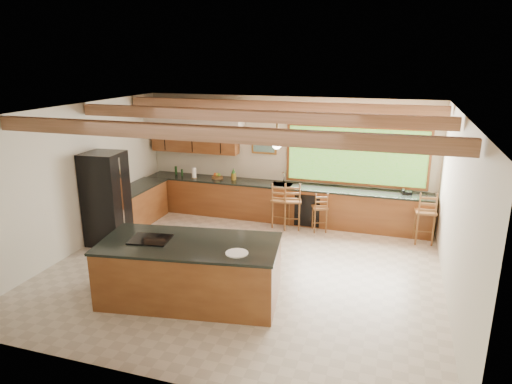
% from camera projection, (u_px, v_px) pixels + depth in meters
% --- Properties ---
extents(ground, '(7.20, 7.20, 0.00)m').
position_uv_depth(ground, '(243.00, 270.00, 8.69)').
color(ground, beige).
rests_on(ground, ground).
extents(room_shell, '(7.27, 6.54, 3.02)m').
position_uv_depth(room_shell, '(245.00, 149.00, 8.71)').
color(room_shell, beige).
rests_on(room_shell, ground).
extents(counter_run, '(7.12, 3.10, 1.22)m').
position_uv_depth(counter_run, '(245.00, 204.00, 11.10)').
color(counter_run, brown).
rests_on(counter_run, ground).
extents(island, '(3.08, 1.79, 1.03)m').
position_uv_depth(island, '(190.00, 271.00, 7.53)').
color(island, brown).
rests_on(island, ground).
extents(refrigerator, '(0.84, 0.82, 2.00)m').
position_uv_depth(refrigerator, '(106.00, 199.00, 9.71)').
color(refrigerator, black).
rests_on(refrigerator, ground).
extents(bar_stool_a, '(0.43, 0.43, 1.10)m').
position_uv_depth(bar_stool_a, '(280.00, 201.00, 10.67)').
color(bar_stool_a, brown).
rests_on(bar_stool_a, ground).
extents(bar_stool_b, '(0.50, 0.50, 1.15)m').
position_uv_depth(bar_stool_b, '(292.00, 202.00, 10.53)').
color(bar_stool_b, brown).
rests_on(bar_stool_b, ground).
extents(bar_stool_c, '(0.44, 0.44, 0.95)m').
position_uv_depth(bar_stool_c, '(319.00, 209.00, 10.43)').
color(bar_stool_c, brown).
rests_on(bar_stool_c, ground).
extents(bar_stool_d, '(0.47, 0.47, 1.18)m').
position_uv_depth(bar_stool_d, '(425.00, 213.00, 9.72)').
color(bar_stool_d, brown).
rests_on(bar_stool_d, ground).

